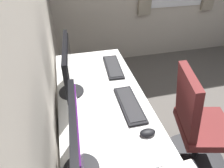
# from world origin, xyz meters

# --- Properties ---
(wall_back) EXTENTS (5.01, 0.10, 2.60)m
(wall_back) POSITION_xyz_m (0.00, 1.96, 1.30)
(wall_back) COLOR beige
(wall_back) RESTS_ON ground
(desk) EXTENTS (1.85, 0.68, 0.73)m
(desk) POSITION_xyz_m (0.23, 1.55, 0.66)
(desk) COLOR white
(desk) RESTS_ON ground
(drawer_pedestal) EXTENTS (0.40, 0.51, 0.69)m
(drawer_pedestal) POSITION_xyz_m (0.24, 1.57, 0.35)
(drawer_pedestal) COLOR white
(drawer_pedestal) RESTS_ON ground
(monitor_primary) EXTENTS (0.57, 0.20, 0.42)m
(monitor_primary) POSITION_xyz_m (0.49, 1.77, 0.97)
(monitor_primary) COLOR black
(monitor_primary) RESTS_ON desk
(monitor_secondary) EXTENTS (0.51, 0.20, 0.43)m
(monitor_secondary) POSITION_xyz_m (-0.21, 1.77, 0.98)
(monitor_secondary) COLOR black
(monitor_secondary) RESTS_ON desk
(keyboard_main) EXTENTS (0.43, 0.17, 0.02)m
(keyboard_main) POSITION_xyz_m (0.78, 1.35, 0.74)
(keyboard_main) COLOR black
(keyboard_main) RESTS_ON desk
(keyboard_spare) EXTENTS (0.42, 0.14, 0.02)m
(keyboard_spare) POSITION_xyz_m (0.23, 1.36, 0.74)
(keyboard_spare) COLOR black
(keyboard_spare) RESTS_ON desk
(mouse_main) EXTENTS (0.06, 0.10, 0.03)m
(mouse_main) POSITION_xyz_m (-0.06, 1.34, 0.75)
(mouse_main) COLOR black
(mouse_main) RESTS_ON desk
(office_chair) EXTENTS (0.56, 0.59, 0.97)m
(office_chair) POSITION_xyz_m (0.11, 0.80, 0.46)
(office_chair) COLOR maroon
(office_chair) RESTS_ON ground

